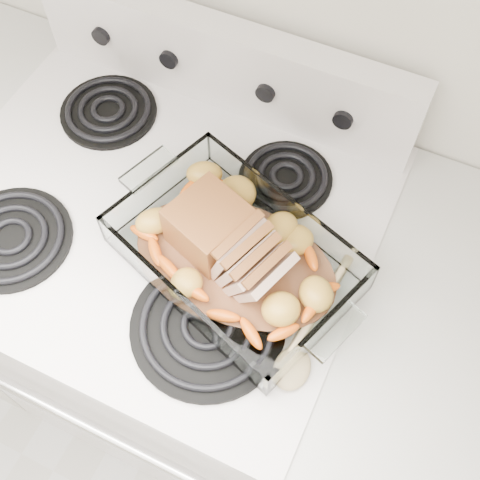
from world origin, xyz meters
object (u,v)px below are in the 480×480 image
at_px(baking_dish, 235,258).
at_px(pork_roast, 218,242).
at_px(electric_range, 177,309).
at_px(counter_right, 440,430).

xyz_separation_m(baking_dish, pork_roast, (-0.03, -0.00, 0.03)).
bearing_deg(baking_dish, electric_range, -173.76).
bearing_deg(electric_range, counter_right, -0.10).
bearing_deg(pork_roast, baking_dish, 6.20).
bearing_deg(counter_right, baking_dish, -175.07).
bearing_deg(baking_dish, pork_roast, -160.47).
xyz_separation_m(counter_right, pork_roast, (-0.51, -0.04, 0.53)).
distance_m(baking_dish, pork_roast, 0.04).
relative_size(counter_right, baking_dish, 2.43).
distance_m(electric_range, counter_right, 0.67).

